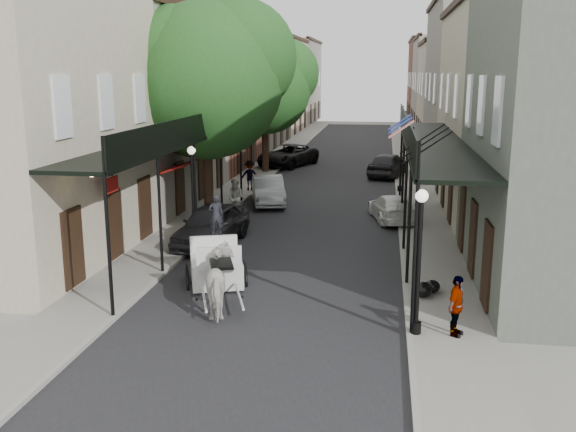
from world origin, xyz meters
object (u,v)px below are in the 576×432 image
(lamppost_right_near, at_px, (419,260))
(car_left_mid, at_px, (268,190))
(car_right_near, at_px, (392,208))
(car_left_far, at_px, (288,155))
(lamppost_left, at_px, (193,192))
(carriage, at_px, (215,245))
(pedestrian_walking, at_px, (236,198))
(tree_far, at_px, (271,84))
(horse, at_px, (222,281))
(car_right_far, at_px, (388,165))
(lamppost_right_far, at_px, (401,156))
(pedestrian_sidewalk_left, at_px, (250,175))
(pedestrian_sidewalk_right, at_px, (456,306))
(car_left_near, at_px, (212,225))
(tree_near, at_px, (215,74))

(lamppost_right_near, relative_size, car_left_mid, 0.86)
(car_right_near, bearing_deg, car_left_far, -77.91)
(lamppost_left, xyz_separation_m, car_right_near, (7.70, 5.12, -1.46))
(carriage, xyz_separation_m, pedestrian_walking, (-1.40, 9.03, -0.28))
(tree_far, xyz_separation_m, carriage, (2.14, -22.49, -4.65))
(tree_far, height_order, horse, tree_far)
(carriage, height_order, car_left_far, carriage)
(car_right_near, height_order, car_right_far, car_right_far)
(car_left_far, bearing_deg, lamppost_right_near, -54.60)
(lamppost_right_near, bearing_deg, pedestrian_walking, 120.88)
(lamppost_right_far, distance_m, car_left_mid, 7.92)
(tree_far, distance_m, lamppost_left, 18.57)
(lamppost_left, xyz_separation_m, pedestrian_sidewalk_left, (-0.10, 11.07, -1.09))
(horse, distance_m, pedestrian_sidewalk_right, 6.34)
(carriage, bearing_deg, car_right_far, 56.95)
(car_right_far, bearing_deg, pedestrian_walking, 75.98)
(tree_far, bearing_deg, pedestrian_sidewalk_left, -89.64)
(horse, height_order, car_right_near, horse)
(car_left_near, xyz_separation_m, car_left_mid, (0.78, 8.05, -0.08))
(lamppost_left, xyz_separation_m, pedestrian_sidewalk_right, (9.17, -8.00, -1.15))
(tree_near, bearing_deg, car_left_far, 88.01)
(car_left_mid, xyz_separation_m, car_left_far, (-1.00, 13.34, 0.06))
(lamppost_right_far, bearing_deg, tree_near, -136.69)
(car_left_mid, xyz_separation_m, car_right_far, (6.05, 9.66, 0.08))
(pedestrian_sidewalk_right, distance_m, car_left_far, 30.59)
(horse, bearing_deg, carriage, -90.00)
(tree_far, relative_size, lamppost_right_near, 2.32)
(tree_far, xyz_separation_m, car_right_near, (7.85, -13.05, -5.24))
(tree_far, bearing_deg, horse, -83.07)
(car_left_near, xyz_separation_m, car_right_near, (6.98, 5.17, -0.20))
(pedestrian_sidewalk_left, height_order, pedestrian_sidewalk_right, pedestrian_sidewalk_left)
(tree_far, distance_m, car_left_mid, 11.51)
(lamppost_right_far, height_order, car_left_far, lamppost_right_far)
(pedestrian_walking, xyz_separation_m, car_left_near, (0.12, -4.76, -0.11))
(carriage, bearing_deg, lamppost_right_near, -49.57)
(lamppost_left, xyz_separation_m, car_right_far, (7.55, 17.66, -1.26))
(tree_near, xyz_separation_m, pedestrian_walking, (0.70, 0.53, -5.58))
(tree_near, distance_m, car_right_near, 9.82)
(tree_far, xyz_separation_m, pedestrian_sidewalk_left, (0.05, -7.11, -4.88))
(lamppost_left, height_order, pedestrian_sidewalk_left, lamppost_left)
(tree_near, height_order, car_left_far, tree_near)
(tree_far, bearing_deg, lamppost_right_far, -36.51)
(lamppost_right_far, xyz_separation_m, car_left_mid, (-6.70, -4.00, -1.34))
(tree_far, relative_size, car_left_near, 1.85)
(lamppost_right_far, relative_size, pedestrian_sidewalk_right, 2.37)
(tree_far, relative_size, pedestrian_sidewalk_left, 5.16)
(tree_near, bearing_deg, car_right_far, 60.43)
(tree_near, bearing_deg, pedestrian_walking, 37.39)
(lamppost_right_near, xyz_separation_m, car_right_near, (-0.50, 13.12, -1.46))
(pedestrian_sidewalk_left, xyz_separation_m, car_right_near, (7.80, -5.94, -0.36))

